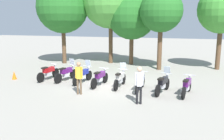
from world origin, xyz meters
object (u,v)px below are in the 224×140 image
object	(u,v)px
motorcycle_2	(83,75)
tree_2	(132,15)
motorcycle_3	(100,77)
motorcycle_7	(187,86)
person_0	(79,75)
motorcycle_5	(140,82)
motorcycle_6	(163,84)
traffic_cone	(14,75)
motorcycle_0	(49,72)
motorcycle_1	(66,73)
person_1	(139,82)
tree_0	(63,7)
tree_3	(161,11)
tree_4	(222,10)
motorcycle_4	(120,79)

from	to	relation	value
motorcycle_2	tree_2	distance (m)	8.27
tree_2	motorcycle_3	bearing A→B (deg)	-93.05
motorcycle_7	person_0	size ratio (longest dim) A/B	1.24
motorcycle_5	motorcycle_6	bearing A→B (deg)	-94.12
motorcycle_5	traffic_cone	xyz separation A→B (m)	(-8.47, 0.36, -0.23)
motorcycle_0	motorcycle_3	size ratio (longest dim) A/B	1.00
motorcycle_3	motorcycle_5	world-z (taller)	same
motorcycle_1	person_1	bearing A→B (deg)	-107.88
motorcycle_3	tree_0	size ratio (longest dim) A/B	0.30
motorcycle_1	tree_0	xyz separation A→B (m)	(-3.07, 5.96, 4.41)
motorcycle_5	tree_2	bearing A→B (deg)	17.17
motorcycle_7	traffic_cone	world-z (taller)	motorcycle_7
motorcycle_6	person_0	xyz separation A→B (m)	(-4.23, -1.47, 0.51)
motorcycle_7	traffic_cone	xyz separation A→B (m)	(-10.96, 0.57, -0.23)
motorcycle_0	tree_3	size ratio (longest dim) A/B	0.35
traffic_cone	motorcycle_3	bearing A→B (deg)	-0.04
motorcycle_1	motorcycle_6	world-z (taller)	same
tree_4	traffic_cone	bearing A→B (deg)	-151.87
motorcycle_1	motorcycle_6	size ratio (longest dim) A/B	1.00
tree_4	traffic_cone	world-z (taller)	tree_4
tree_0	tree_4	size ratio (longest dim) A/B	1.11
tree_0	tree_3	bearing A→B (deg)	-4.68
motorcycle_7	tree_3	distance (m)	7.82
motorcycle_1	tree_2	world-z (taller)	tree_2
motorcycle_0	person_0	size ratio (longest dim) A/B	1.25
motorcycle_4	tree_0	bearing A→B (deg)	48.79
motorcycle_3	tree_3	xyz separation A→B (m)	(2.98, 5.85, 4.01)
person_1	tree_3	bearing A→B (deg)	-15.73
tree_4	tree_0	bearing A→B (deg)	-177.20
motorcycle_3	motorcycle_6	xyz separation A→B (m)	(3.73, -0.50, 0.01)
motorcycle_3	motorcycle_2	bearing A→B (deg)	80.39
motorcycle_7	tree_4	xyz separation A→B (m)	(2.46, 7.74, 4.11)
motorcycle_1	tree_3	size ratio (longest dim) A/B	0.35
motorcycle_0	motorcycle_6	distance (m)	7.53
motorcycle_3	motorcycle_4	xyz separation A→B (m)	(1.24, 0.00, 0.01)
motorcycle_5	tree_3	xyz separation A→B (m)	(0.50, 6.20, 4.01)
motorcycle_4	motorcycle_2	bearing A→B (deg)	84.06
person_1	tree_4	size ratio (longest dim) A/B	0.28
motorcycle_2	motorcycle_3	distance (m)	1.30
motorcycle_3	tree_2	xyz separation A→B (m)	(0.40, 7.56, 3.76)
motorcycle_7	tree_4	size ratio (longest dim) A/B	0.33
motorcycle_1	tree_2	size ratio (longest dim) A/B	0.34
tree_3	traffic_cone	world-z (taller)	tree_3
motorcycle_4	motorcycle_6	size ratio (longest dim) A/B	1.02
motorcycle_3	motorcycle_7	world-z (taller)	same
motorcycle_5	person_1	size ratio (longest dim) A/B	1.22
motorcycle_6	tree_3	xyz separation A→B (m)	(-0.75, 6.34, 4.00)
traffic_cone	motorcycle_6	bearing A→B (deg)	-2.95
motorcycle_5	tree_0	xyz separation A→B (m)	(-8.03, 6.90, 4.43)
motorcycle_4	tree_0	world-z (taller)	tree_0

